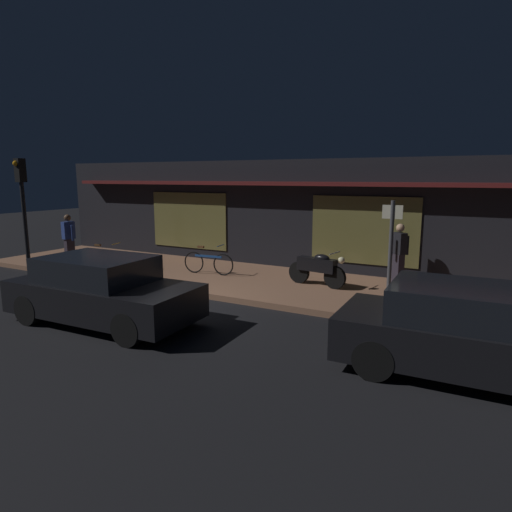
{
  "coord_description": "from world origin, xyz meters",
  "views": [
    {
      "loc": [
        6.61,
        -7.93,
        3.06
      ],
      "look_at": [
        0.99,
        2.4,
        0.95
      ],
      "focal_mm": 31.06,
      "sensor_mm": 36.0,
      "label": 1
    }
  ],
  "objects_px": {
    "motorcycle": "(318,268)",
    "parked_car_near": "(102,291)",
    "person_bystander": "(399,253)",
    "bicycle_extra": "(105,260)",
    "bicycle_parked": "(208,262)",
    "parked_car_far": "(472,333)",
    "traffic_light_pole": "(22,196)",
    "sign_post": "(391,248)",
    "person_photographer": "(69,238)"
  },
  "relations": [
    {
      "from": "motorcycle",
      "to": "parked_car_near",
      "type": "xyz_separation_m",
      "value": [
        -3.05,
        -4.66,
        0.06
      ]
    },
    {
      "from": "person_bystander",
      "to": "traffic_light_pole",
      "type": "bearing_deg",
      "value": -160.01
    },
    {
      "from": "bicycle_parked",
      "to": "parked_car_far",
      "type": "height_order",
      "value": "parked_car_far"
    },
    {
      "from": "parked_car_far",
      "to": "motorcycle",
      "type": "bearing_deg",
      "value": 136.11
    },
    {
      "from": "bicycle_parked",
      "to": "traffic_light_pole",
      "type": "distance_m",
      "value": 5.96
    },
    {
      "from": "motorcycle",
      "to": "person_bystander",
      "type": "relative_size",
      "value": 1.02
    },
    {
      "from": "motorcycle",
      "to": "sign_post",
      "type": "bearing_deg",
      "value": -27.27
    },
    {
      "from": "person_photographer",
      "to": "traffic_light_pole",
      "type": "relative_size",
      "value": 0.46
    },
    {
      "from": "person_photographer",
      "to": "traffic_light_pole",
      "type": "bearing_deg",
      "value": -90.91
    },
    {
      "from": "traffic_light_pole",
      "to": "parked_car_near",
      "type": "xyz_separation_m",
      "value": [
        5.47,
        -2.08,
        -1.77
      ]
    },
    {
      "from": "sign_post",
      "to": "traffic_light_pole",
      "type": "bearing_deg",
      "value": -171.96
    },
    {
      "from": "traffic_light_pole",
      "to": "bicycle_extra",
      "type": "bearing_deg",
      "value": 28.99
    },
    {
      "from": "parked_car_near",
      "to": "sign_post",
      "type": "bearing_deg",
      "value": 34.76
    },
    {
      "from": "sign_post",
      "to": "bicycle_parked",
      "type": "bearing_deg",
      "value": 170.9
    },
    {
      "from": "motorcycle",
      "to": "parked_car_near",
      "type": "bearing_deg",
      "value": -123.23
    },
    {
      "from": "bicycle_extra",
      "to": "parked_car_near",
      "type": "height_order",
      "value": "parked_car_near"
    },
    {
      "from": "bicycle_parked",
      "to": "bicycle_extra",
      "type": "height_order",
      "value": "same"
    },
    {
      "from": "bicycle_parked",
      "to": "bicycle_extra",
      "type": "relative_size",
      "value": 1.01
    },
    {
      "from": "person_bystander",
      "to": "parked_car_near",
      "type": "relative_size",
      "value": 0.4
    },
    {
      "from": "person_photographer",
      "to": "bicycle_parked",
      "type": "bearing_deg",
      "value": 9.78
    },
    {
      "from": "person_photographer",
      "to": "parked_car_near",
      "type": "distance_m",
      "value": 6.53
    },
    {
      "from": "bicycle_extra",
      "to": "sign_post",
      "type": "height_order",
      "value": "sign_post"
    },
    {
      "from": "person_photographer",
      "to": "parked_car_far",
      "type": "bearing_deg",
      "value": -12.3
    },
    {
      "from": "bicycle_extra",
      "to": "parked_car_far",
      "type": "height_order",
      "value": "parked_car_far"
    },
    {
      "from": "parked_car_near",
      "to": "parked_car_far",
      "type": "distance_m",
      "value": 7.04
    },
    {
      "from": "traffic_light_pole",
      "to": "parked_car_far",
      "type": "relative_size",
      "value": 0.87
    },
    {
      "from": "bicycle_parked",
      "to": "person_bystander",
      "type": "height_order",
      "value": "person_bystander"
    },
    {
      "from": "person_bystander",
      "to": "sign_post",
      "type": "height_order",
      "value": "sign_post"
    },
    {
      "from": "parked_car_far",
      "to": "person_photographer",
      "type": "bearing_deg",
      "value": 167.7
    },
    {
      "from": "bicycle_parked",
      "to": "person_bystander",
      "type": "xyz_separation_m",
      "value": [
        5.3,
        1.39,
        0.52
      ]
    },
    {
      "from": "motorcycle",
      "to": "bicycle_parked",
      "type": "bearing_deg",
      "value": -176.71
    },
    {
      "from": "motorcycle",
      "to": "parked_car_near",
      "type": "relative_size",
      "value": 0.41
    },
    {
      "from": "person_photographer",
      "to": "motorcycle",
      "type": "bearing_deg",
      "value": 7.18
    },
    {
      "from": "person_bystander",
      "to": "sign_post",
      "type": "relative_size",
      "value": 0.7
    },
    {
      "from": "bicycle_extra",
      "to": "sign_post",
      "type": "relative_size",
      "value": 0.68
    },
    {
      "from": "motorcycle",
      "to": "traffic_light_pole",
      "type": "xyz_separation_m",
      "value": [
        -8.52,
        -2.58,
        1.83
      ]
    },
    {
      "from": "bicycle_extra",
      "to": "sign_post",
      "type": "distance_m",
      "value": 8.6
    },
    {
      "from": "parked_car_near",
      "to": "parked_car_far",
      "type": "relative_size",
      "value": 1.0
    },
    {
      "from": "traffic_light_pole",
      "to": "parked_car_near",
      "type": "height_order",
      "value": "traffic_light_pole"
    },
    {
      "from": "bicycle_extra",
      "to": "parked_car_near",
      "type": "bearing_deg",
      "value": -43.67
    },
    {
      "from": "bicycle_extra",
      "to": "bicycle_parked",
      "type": "bearing_deg",
      "value": 22.26
    },
    {
      "from": "parked_car_far",
      "to": "bicycle_parked",
      "type": "bearing_deg",
      "value": 154.04
    },
    {
      "from": "motorcycle",
      "to": "bicycle_extra",
      "type": "xyz_separation_m",
      "value": [
        -6.44,
        -1.43,
        -0.14
      ]
    },
    {
      "from": "bicycle_extra",
      "to": "parked_car_near",
      "type": "distance_m",
      "value": 4.68
    },
    {
      "from": "person_photographer",
      "to": "person_bystander",
      "type": "xyz_separation_m",
      "value": [
        10.37,
        2.27,
        0.0
      ]
    },
    {
      "from": "sign_post",
      "to": "parked_car_near",
      "type": "distance_m",
      "value": 6.33
    },
    {
      "from": "bicycle_extra",
      "to": "person_bystander",
      "type": "distance_m",
      "value": 8.73
    },
    {
      "from": "person_bystander",
      "to": "parked_car_far",
      "type": "distance_m",
      "value": 5.4
    },
    {
      "from": "parked_car_near",
      "to": "parked_car_far",
      "type": "bearing_deg",
      "value": 7.18
    },
    {
      "from": "bicycle_parked",
      "to": "person_bystander",
      "type": "distance_m",
      "value": 5.5
    }
  ]
}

